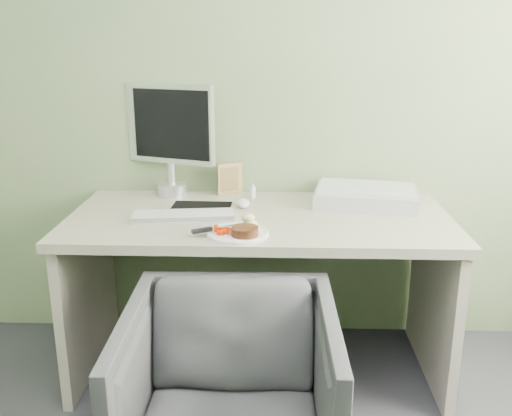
{
  "coord_description": "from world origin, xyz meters",
  "views": [
    {
      "loc": [
        0.07,
        -0.66,
        1.46
      ],
      "look_at": [
        -0.01,
        1.5,
        0.8
      ],
      "focal_mm": 40.0,
      "sensor_mm": 36.0,
      "label": 1
    }
  ],
  "objects_px": {
    "scanner": "(366,197)",
    "monitor": "(171,133)",
    "desk_chair": "(230,398)",
    "plate": "(238,234)",
    "desk": "(259,256)"
  },
  "relations": [
    {
      "from": "desk",
      "to": "plate",
      "type": "bearing_deg",
      "value": -106.21
    },
    {
      "from": "monitor",
      "to": "desk_chair",
      "type": "bearing_deg",
      "value": -52.03
    },
    {
      "from": "scanner",
      "to": "monitor",
      "type": "xyz_separation_m",
      "value": [
        -0.89,
        0.14,
        0.26
      ]
    },
    {
      "from": "scanner",
      "to": "desk_chair",
      "type": "bearing_deg",
      "value": -112.48
    },
    {
      "from": "monitor",
      "to": "desk",
      "type": "bearing_deg",
      "value": -17.86
    },
    {
      "from": "plate",
      "to": "desk_chair",
      "type": "relative_size",
      "value": 0.33
    },
    {
      "from": "monitor",
      "to": "desk_chair",
      "type": "xyz_separation_m",
      "value": [
        0.34,
        -1.0,
        -0.7
      ]
    },
    {
      "from": "desk",
      "to": "plate",
      "type": "height_order",
      "value": "plate"
    },
    {
      "from": "monitor",
      "to": "desk_chair",
      "type": "relative_size",
      "value": 0.73
    },
    {
      "from": "desk",
      "to": "scanner",
      "type": "height_order",
      "value": "scanner"
    },
    {
      "from": "plate",
      "to": "desk_chair",
      "type": "xyz_separation_m",
      "value": [
        -0.0,
        -0.43,
        -0.42
      ]
    },
    {
      "from": "desk",
      "to": "desk_chair",
      "type": "distance_m",
      "value": 0.73
    },
    {
      "from": "desk",
      "to": "plate",
      "type": "xyz_separation_m",
      "value": [
        -0.07,
        -0.25,
        0.19
      ]
    },
    {
      "from": "plate",
      "to": "desk_chair",
      "type": "distance_m",
      "value": 0.6
    },
    {
      "from": "plate",
      "to": "monitor",
      "type": "distance_m",
      "value": 0.72
    }
  ]
}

